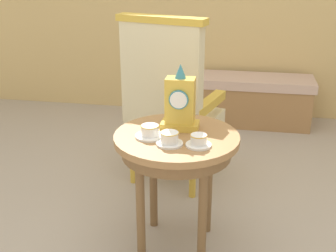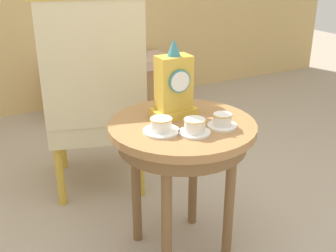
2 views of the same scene
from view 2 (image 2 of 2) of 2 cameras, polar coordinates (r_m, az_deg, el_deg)
name	(u,v)px [view 2 (image 2 of 2)]	position (r m, az deg, el deg)	size (l,w,h in m)	color
ground_plane	(180,250)	(2.08, 1.62, -16.44)	(10.00, 10.00, 0.00)	tan
side_table	(182,141)	(1.80, 1.90, -2.02)	(0.62, 0.62, 0.64)	#9E7042
teacup_left	(161,126)	(1.66, -0.91, -0.02)	(0.15, 0.15, 0.06)	white
teacup_right	(195,127)	(1.65, 3.69, -0.12)	(0.13, 0.13, 0.06)	white
teacup_center	(222,121)	(1.73, 7.35, 0.66)	(0.12, 0.12, 0.06)	white
mantel_clock	(174,86)	(1.79, 0.80, 5.37)	(0.19, 0.11, 0.34)	gold
armchair	(95,94)	(2.32, -9.84, 4.30)	(0.66, 0.66, 1.14)	beige
window_bench	(115,85)	(3.73, -7.23, 5.58)	(1.02, 0.40, 0.44)	#CCA893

